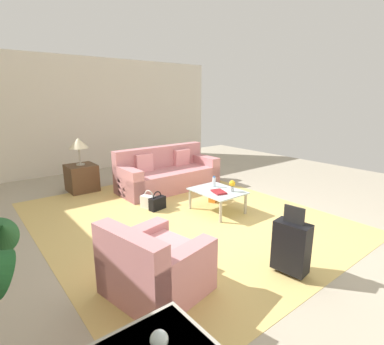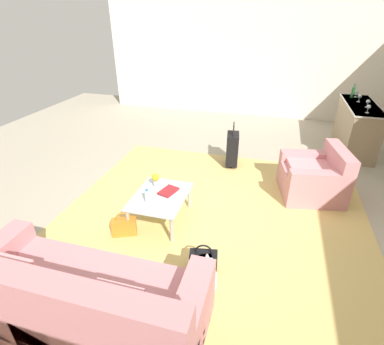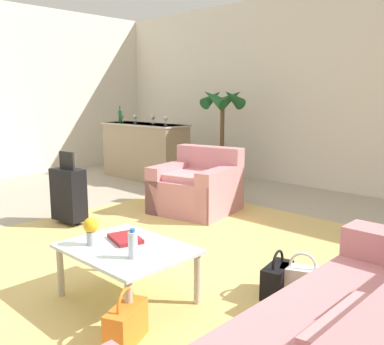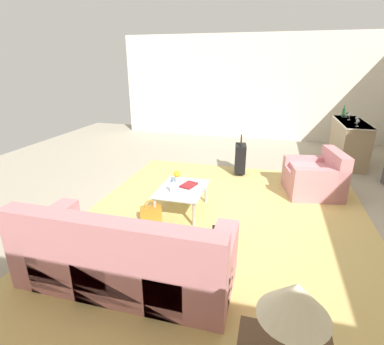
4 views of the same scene
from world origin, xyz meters
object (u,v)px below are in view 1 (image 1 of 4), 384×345
coffee_table (217,193)px  water_bottle (214,182)px  armchair (152,269)px  wine_glass_rightmost (159,341)px  table_lamp (78,144)px  handbag_orange (215,195)px  flower_vase (232,185)px  handbag_black (157,203)px  handbag_white (149,202)px  coffee_table_book (219,192)px  side_table (82,178)px  couch (167,175)px  suitcase_black (291,246)px

coffee_table → water_bottle: 0.27m
armchair → wine_glass_rightmost: bearing=150.4°
table_lamp → handbag_orange: 3.14m
flower_vase → handbag_black: size_ratio=0.57×
handbag_white → coffee_table_book: bearing=-141.7°
coffee_table → table_lamp: bearing=28.2°
side_table → table_lamp: bearing=0.0°
coffee_table_book → water_bottle: bearing=-12.7°
coffee_table → flower_vase: (-0.22, -0.15, 0.17)m
couch → handbag_white: 1.35m
table_lamp → wine_glass_rightmost: table_lamp is taller
couch → handbag_black: bearing=139.0°
coffee_table → table_lamp: size_ratio=1.54×
armchair → handbag_orange: size_ratio=3.03×
water_bottle → wine_glass_rightmost: bearing=134.4°
water_bottle → handbag_orange: (0.25, -0.26, -0.37)m
wine_glass_rightmost → handbag_orange: wine_glass_rightmost is taller
water_bottle → table_lamp: table_lamp is taller
wine_glass_rightmost → handbag_black: 4.39m
suitcase_black → wine_glass_rightmost: bearing=110.7°
coffee_table → handbag_orange: coffee_table is taller
side_table → handbag_black: size_ratio=1.68×
handbag_orange → armchair: bearing=124.9°
coffee_table → handbag_orange: (0.45, -0.36, -0.22)m
armchair → handbag_white: size_ratio=3.03×
water_bottle → armchair: bearing=123.7°
flower_vase → coffee_table_book: bearing=66.5°
suitcase_black → handbag_white: bearing=3.9°
table_lamp → wine_glass_rightmost: bearing=164.7°
suitcase_black → handbag_black: suitcase_black is taller
coffee_table_book → couch: bearing=11.3°
table_lamp → handbag_white: size_ratio=1.67×
handbag_black → handbag_white: size_ratio=1.00×
armchair → wine_glass_rightmost: wine_glass_rightmost is taller
table_lamp → handbag_black: size_ratio=1.67×
armchair → handbag_white: bearing=-29.7°
couch → wine_glass_rightmost: 5.71m
coffee_table → table_lamp: 3.25m
coffee_table → side_table: side_table is taller
water_bottle → suitcase_black: bearing=160.0°
armchair → suitcase_black: size_ratio=1.28×
table_lamp → couch: bearing=-122.0°
side_table → handbag_orange: (-2.35, -1.86, -0.17)m
flower_vase → handbag_black: 1.43m
side_table → suitcase_black: suitcase_black is taller
coffee_table → handbag_black: 1.13m
coffee_table → couch: bearing=-3.2°
water_bottle → coffee_table_book: bearing=150.6°
coffee_table_book → handbag_black: 1.18m
side_table → handbag_black: (-2.04, -0.69, -0.17)m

